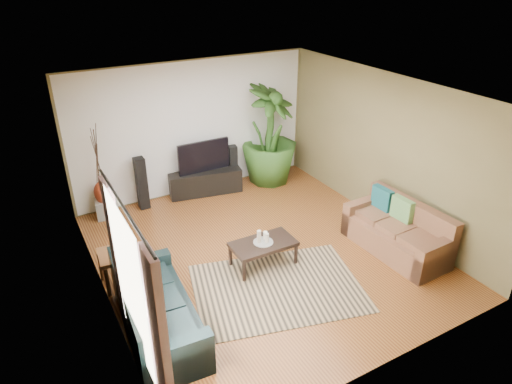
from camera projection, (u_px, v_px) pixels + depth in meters
floor at (262, 253)px, 7.59m from camera, size 5.50×5.50×0.00m
ceiling at (263, 92)px, 6.36m from camera, size 5.50×5.50×0.00m
wall_back at (194, 128)px, 9.11m from camera, size 5.00×0.00×5.00m
wall_front at (392, 277)px, 4.84m from camera, size 5.00×0.00×5.00m
wall_left at (95, 220)px, 5.88m from camera, size 0.00×5.50×5.50m
wall_right at (385, 150)px, 8.06m from camera, size 0.00×5.50×5.50m
backwall_panel at (194, 128)px, 9.10m from camera, size 4.90×0.00×4.90m
window_pane at (130, 286)px, 4.63m from camera, size 0.00×1.80×1.80m
curtain_near at (161, 351)px, 4.18m from camera, size 0.08×0.35×2.20m
curtain_far at (119, 266)px, 5.35m from camera, size 0.08×0.35×2.20m
curtain_rod at (123, 207)px, 4.24m from camera, size 0.03×1.90×0.03m
sofa_left at (158, 306)px, 5.80m from camera, size 0.96×1.99×0.85m
sofa_right at (397, 229)px, 7.46m from camera, size 0.86×1.79×0.85m
area_rug at (277, 288)px, 6.77m from camera, size 2.81×2.30×0.01m
coffee_table at (263, 253)px, 7.21m from camera, size 1.01×0.56×0.41m
candle_tray at (263, 242)px, 7.12m from camera, size 0.31×0.31×0.01m
candle_tall at (259, 236)px, 7.07m from camera, size 0.06×0.06×0.20m
candle_mid at (267, 238)px, 7.07m from camera, size 0.06×0.06×0.16m
candle_short at (265, 235)px, 7.16m from camera, size 0.06×0.06×0.13m
tv_stand at (205, 182)px, 9.45m from camera, size 1.54×0.72×0.50m
television at (204, 156)px, 9.19m from camera, size 1.09×0.06×0.64m
speaker_left at (142, 183)px, 8.76m from camera, size 0.19×0.21×1.05m
speaker_right at (233, 166)px, 9.64m from camera, size 0.20×0.21×0.92m
potted_plant at (270, 135)px, 9.62m from camera, size 1.65×1.65×2.12m
plant_pot at (269, 174)px, 10.03m from camera, size 0.39×0.39×0.30m
pedestal at (106, 208)px, 8.59m from camera, size 0.39×0.39×0.35m
vase at (103, 192)px, 8.44m from camera, size 0.32×0.32×0.45m
side_table at (119, 268)px, 6.76m from camera, size 0.56×0.56×0.54m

